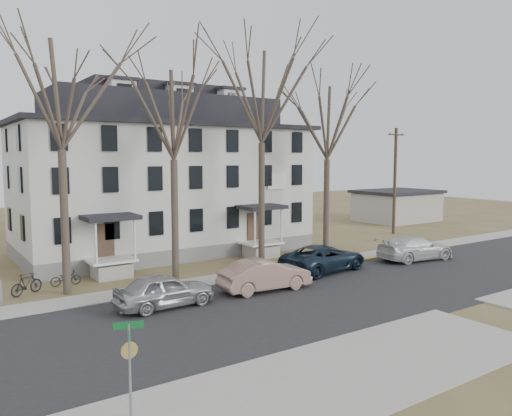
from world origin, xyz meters
TOP-DOWN VIEW (x-y plane):
  - ground at (0.00, 0.00)m, footprint 120.00×120.00m
  - main_road at (0.00, 2.00)m, footprint 120.00×10.00m
  - far_sidewalk at (0.00, 8.00)m, footprint 120.00×2.00m
  - near_sidewalk_left at (-8.00, -5.00)m, footprint 20.00×5.00m
  - yellow_curb at (5.00, 7.10)m, footprint 14.00×0.25m
  - boarding_house at (-2.00, 17.95)m, footprint 20.80×12.36m
  - distant_building at (26.00, 20.00)m, footprint 8.50×6.50m
  - tree_far_left at (-11.00, 9.80)m, footprint 8.40×8.40m
  - tree_mid_left at (-5.00, 9.80)m, footprint 7.80×7.80m
  - tree_center at (1.00, 9.80)m, footprint 9.00×9.00m
  - tree_mid_right at (6.50, 9.80)m, footprint 7.80×7.80m
  - utility_pole_far at (18.50, 14.00)m, footprint 2.00×0.28m
  - car_silver at (-7.88, 4.82)m, footprint 4.63×1.93m
  - car_tan at (-2.38, 4.63)m, footprint 5.00×2.05m
  - car_navy at (3.12, 6.23)m, footprint 6.03×3.33m
  - car_white at (10.39, 5.25)m, footprint 5.75×2.92m
  - bicycle_left at (-10.70, 11.39)m, footprint 1.60×0.66m
  - bicycle_right at (-12.76, 10.61)m, footprint 1.82×1.32m
  - street_sign at (-12.69, -3.93)m, footprint 0.77×0.77m

SIDE VIEW (x-z plane):
  - ground at x=0.00m, z-range 0.00..0.00m
  - main_road at x=0.00m, z-range -0.02..0.02m
  - far_sidewalk at x=0.00m, z-range -0.04..0.04m
  - near_sidewalk_left at x=-8.00m, z-range -0.04..0.04m
  - yellow_curb at x=5.00m, z-range -0.03..0.03m
  - bicycle_left at x=-10.70m, z-range 0.00..0.82m
  - bicycle_right at x=-12.76m, z-range 0.00..1.08m
  - car_silver at x=-7.88m, z-range 0.00..1.57m
  - car_navy at x=3.12m, z-range 0.00..1.60m
  - car_white at x=10.39m, z-range 0.00..1.60m
  - car_tan at x=-2.38m, z-range 0.00..1.61m
  - distant_building at x=26.00m, z-range 0.00..3.35m
  - street_sign at x=-12.69m, z-range 0.43..3.13m
  - utility_pole_far at x=18.50m, z-range 0.15..9.65m
  - boarding_house at x=-2.00m, z-range -0.65..11.40m
  - tree_mid_left at x=-5.00m, z-range 3.23..15.97m
  - tree_mid_right at x=6.50m, z-range 3.23..15.97m
  - tree_far_left at x=-11.00m, z-range 3.48..17.20m
  - tree_center at x=1.00m, z-range 3.73..18.43m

